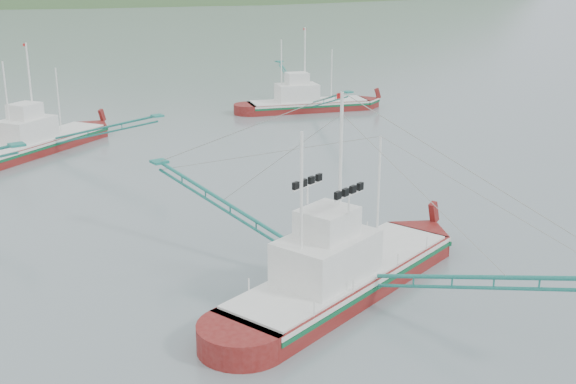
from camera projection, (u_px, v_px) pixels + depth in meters
ground at (354, 275)px, 38.89m from camera, size 1200.00×1200.00×0.00m
main_boat at (342, 254)px, 36.23m from camera, size 15.73×27.04×11.15m
bg_boat_far at (38, 127)px, 64.68m from camera, size 16.55×23.94×10.44m
bg_boat_right at (308, 93)px, 83.06m from camera, size 14.33×24.32×10.20m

